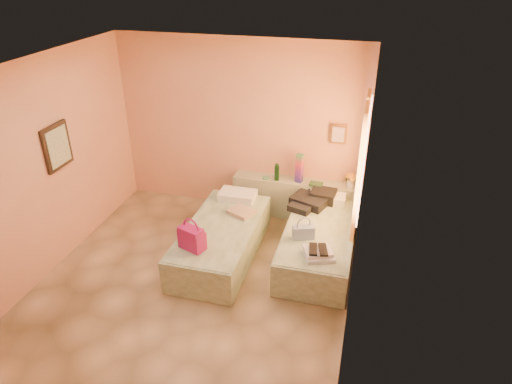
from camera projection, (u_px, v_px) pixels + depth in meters
ground at (193, 286)px, 5.99m from camera, size 4.50×4.50×0.00m
room_walls at (216, 145)px, 5.58m from camera, size 4.02×4.51×2.81m
headboard_ledge at (296, 198)px, 7.40m from camera, size 2.05×0.30×0.65m
bed_left at (221, 240)px, 6.47m from camera, size 0.90×2.00×0.50m
bed_right at (319, 243)px, 6.43m from camera, size 0.90×2.00×0.50m
water_bottle at (277, 172)px, 7.20m from camera, size 0.10×0.10×0.27m
rainbow_box at (299, 168)px, 7.11m from camera, size 0.12×0.12×0.46m
small_dish at (266, 178)px, 7.30m from camera, size 0.13×0.13×0.03m
green_book at (316, 184)px, 7.11m from camera, size 0.21×0.16×0.03m
flower_vase at (351, 179)px, 7.00m from camera, size 0.28×0.28×0.28m
magenta_handbag at (192, 238)px, 5.81m from camera, size 0.38×0.29×0.31m
khaki_garment at (241, 212)px, 6.62m from camera, size 0.43×0.40×0.06m
clothes_pile at (312, 200)px, 6.82m from camera, size 0.66×0.66×0.17m
blue_handbag at (303, 232)px, 6.04m from camera, size 0.31×0.22×0.18m
towel_stack at (319, 254)px, 5.68m from camera, size 0.43×0.41×0.10m
sandal_pair at (318, 250)px, 5.65m from camera, size 0.23×0.29×0.03m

